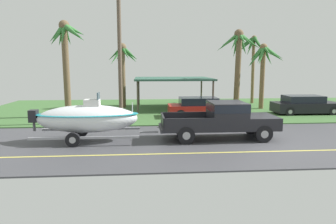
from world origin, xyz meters
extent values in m
cube|color=#424247|center=(0.00, 0.00, -0.03)|extent=(36.00, 8.00, 0.06)
cube|color=#3D6633|center=(0.00, 11.00, 0.00)|extent=(36.00, 14.00, 0.11)
cube|color=#DBCC4C|center=(0.00, -1.80, 0.00)|extent=(34.20, 0.12, 0.01)
cube|color=black|center=(-1.81, 0.63, 0.63)|extent=(5.54, 1.99, 0.22)
cube|color=black|center=(0.18, 0.63, 0.93)|extent=(1.55, 1.99, 0.38)
cube|color=black|center=(-1.43, 0.63, 1.27)|extent=(1.66, 1.99, 1.06)
cube|color=black|center=(-1.43, 0.63, 1.57)|extent=(1.68, 2.01, 0.38)
cube|color=black|center=(-3.42, 0.63, 0.76)|extent=(2.33, 1.99, 0.04)
cube|color=black|center=(-3.42, 1.58, 0.96)|extent=(2.33, 0.08, 0.45)
cube|color=black|center=(-3.42, -0.33, 0.96)|extent=(2.33, 0.08, 0.45)
cube|color=black|center=(-4.55, 0.63, 0.96)|extent=(0.08, 1.99, 0.45)
cube|color=#333338|center=(-4.65, 0.63, 0.57)|extent=(0.12, 1.79, 0.16)
sphere|color=#B2B2B7|center=(-4.77, 0.63, 0.62)|extent=(0.10, 0.10, 0.10)
cylinder|color=black|center=(0.10, 1.51, 0.40)|extent=(0.80, 0.28, 0.80)
cylinder|color=#9E9EA3|center=(0.10, 1.51, 0.40)|extent=(0.36, 0.29, 0.36)
cylinder|color=black|center=(0.10, -0.26, 0.40)|extent=(0.80, 0.28, 0.80)
cylinder|color=#9E9EA3|center=(0.10, -0.26, 0.40)|extent=(0.36, 0.29, 0.36)
cylinder|color=black|center=(-3.54, 1.51, 0.40)|extent=(0.80, 0.28, 0.80)
cylinder|color=#9E9EA3|center=(-3.54, 1.51, 0.40)|extent=(0.36, 0.29, 0.36)
cylinder|color=black|center=(-3.54, -0.26, 0.40)|extent=(0.80, 0.28, 0.80)
cylinder|color=#9E9EA3|center=(-3.54, -0.26, 0.40)|extent=(0.36, 0.29, 0.36)
cube|color=gray|center=(-5.22, 0.63, 0.38)|extent=(0.90, 0.10, 0.08)
cube|color=gray|center=(-8.08, 1.59, 0.38)|extent=(4.84, 0.12, 0.10)
cube|color=gray|center=(-8.08, -0.33, 0.38)|extent=(4.84, 0.12, 0.10)
cylinder|color=black|center=(-8.57, 1.65, 0.32)|extent=(0.64, 0.22, 0.64)
cylinder|color=#9E9EA3|center=(-8.57, 1.65, 0.32)|extent=(0.29, 0.23, 0.29)
cylinder|color=black|center=(-8.57, -0.39, 0.32)|extent=(0.64, 0.22, 0.64)
cylinder|color=#9E9EA3|center=(-8.57, -0.39, 0.32)|extent=(0.29, 0.23, 0.29)
ellipsoid|color=silver|center=(-8.08, 0.63, 1.07)|extent=(4.67, 1.80, 1.29)
ellipsoid|color=teal|center=(-8.08, 0.63, 1.30)|extent=(4.77, 1.84, 0.12)
cube|color=silver|center=(-7.85, 0.63, 1.66)|extent=(0.70, 0.60, 0.65)
cube|color=slate|center=(-7.55, 0.63, 2.13)|extent=(0.06, 0.56, 0.36)
cube|color=black|center=(-10.54, 0.63, 1.23)|extent=(0.36, 0.44, 0.56)
cylinder|color=#4C4C51|center=(-10.54, 0.63, 0.88)|extent=(0.12, 0.12, 0.71)
cylinder|color=silver|center=(-5.98, 0.63, 1.58)|extent=(0.04, 0.04, 0.50)
cube|color=#B21E19|center=(-1.49, 6.85, 0.53)|extent=(4.54, 1.82, 0.70)
cube|color=black|center=(-1.72, 6.85, 1.13)|extent=(2.54, 1.68, 0.50)
cylinder|color=black|center=(0.05, 7.68, 0.33)|extent=(0.66, 0.22, 0.66)
cylinder|color=#9E9EA3|center=(0.05, 7.68, 0.33)|extent=(0.30, 0.23, 0.30)
cylinder|color=black|center=(0.05, 6.03, 0.33)|extent=(0.66, 0.22, 0.66)
cylinder|color=#9E9EA3|center=(0.05, 6.03, 0.33)|extent=(0.30, 0.23, 0.30)
cylinder|color=black|center=(-3.03, 7.68, 0.33)|extent=(0.66, 0.22, 0.66)
cylinder|color=#9E9EA3|center=(-3.03, 7.68, 0.33)|extent=(0.30, 0.23, 0.30)
cylinder|color=black|center=(-3.03, 6.03, 0.33)|extent=(0.66, 0.22, 0.66)
cylinder|color=#9E9EA3|center=(-3.03, 6.03, 0.33)|extent=(0.30, 0.23, 0.30)
cube|color=black|center=(6.37, 7.58, 0.53)|extent=(4.71, 1.83, 0.70)
cube|color=black|center=(6.13, 7.58, 1.13)|extent=(2.64, 1.68, 0.50)
cylinder|color=black|center=(7.97, 8.41, 0.33)|extent=(0.66, 0.22, 0.66)
cylinder|color=#9E9EA3|center=(7.97, 8.41, 0.33)|extent=(0.30, 0.23, 0.30)
cylinder|color=black|center=(7.97, 6.76, 0.33)|extent=(0.66, 0.22, 0.66)
cylinder|color=#9E9EA3|center=(7.97, 6.76, 0.33)|extent=(0.30, 0.23, 0.30)
cylinder|color=black|center=(4.77, 8.41, 0.33)|extent=(0.66, 0.22, 0.66)
cylinder|color=#9E9EA3|center=(4.77, 8.41, 0.33)|extent=(0.30, 0.23, 0.30)
cylinder|color=black|center=(4.77, 6.76, 0.33)|extent=(0.66, 0.22, 0.66)
cylinder|color=#9E9EA3|center=(4.77, 6.76, 0.33)|extent=(0.30, 0.23, 0.30)
cylinder|color=#4C4238|center=(-0.25, 13.59, 1.20)|extent=(0.14, 0.14, 2.40)
cylinder|color=#4C4238|center=(-0.25, 8.83, 1.20)|extent=(0.14, 0.14, 2.40)
cylinder|color=#4C4238|center=(-5.89, 13.59, 1.20)|extent=(0.14, 0.14, 2.40)
cylinder|color=#4C4238|center=(-5.89, 8.83, 1.20)|extent=(0.14, 0.14, 2.40)
cube|color=#2D5647|center=(-3.07, 11.21, 2.47)|extent=(6.14, 5.25, 0.14)
cylinder|color=brown|center=(4.66, 14.14, 3.01)|extent=(0.28, 0.47, 6.03)
cone|color=#286028|center=(5.13, 14.21, 5.44)|extent=(1.24, 0.49, 1.36)
cone|color=#286028|center=(5.16, 14.48, 5.53)|extent=(1.40, 1.11, 1.26)
cone|color=#286028|center=(4.71, 15.09, 5.56)|extent=(0.52, 2.11, 1.30)
cone|color=#286028|center=(4.05, 14.87, 5.56)|extent=(1.62, 1.85, 1.28)
cone|color=#286028|center=(3.85, 14.20, 5.30)|extent=(1.86, 0.45, 1.69)
cone|color=#286028|center=(4.20, 13.72, 5.23)|extent=(1.31, 1.24, 1.79)
cone|color=#286028|center=(4.66, 13.41, 5.63)|extent=(0.42, 1.66, 1.16)
cone|color=#286028|center=(5.11, 13.65, 5.17)|extent=(1.33, 1.38, 1.92)
sphere|color=brown|center=(4.66, 14.14, 6.03)|extent=(0.45, 0.45, 0.45)
cylinder|color=brown|center=(4.11, 10.41, 2.49)|extent=(0.37, 0.38, 4.98)
cone|color=#387A38|center=(5.00, 10.58, 4.53)|extent=(2.01, 0.75, 1.22)
cone|color=#387A38|center=(4.59, 10.69, 4.27)|extent=(1.33, 0.96, 1.60)
cone|color=#387A38|center=(4.19, 11.22, 4.36)|extent=(0.58, 1.90, 1.54)
cone|color=#387A38|center=(3.81, 11.01, 4.49)|extent=(1.10, 1.62, 1.32)
cone|color=#387A38|center=(3.61, 10.66, 4.22)|extent=(1.48, 1.04, 1.76)
cone|color=#387A38|center=(3.52, 10.26, 4.24)|extent=(1.52, 0.69, 1.69)
cone|color=#387A38|center=(3.76, 9.90, 4.29)|extent=(1.19, 1.48, 1.63)
cone|color=#387A38|center=(4.16, 9.77, 4.65)|extent=(0.41, 1.43, 0.91)
cone|color=#387A38|center=(4.68, 9.83, 4.43)|extent=(1.62, 1.62, 1.44)
sphere|color=brown|center=(4.11, 10.41, 4.98)|extent=(0.60, 0.60, 0.60)
cylinder|color=brown|center=(-10.65, 7.57, 3.08)|extent=(0.43, 0.55, 6.17)
cone|color=#387A38|center=(-10.01, 7.61, 5.86)|extent=(1.49, 0.52, 1.00)
cone|color=#387A38|center=(-10.10, 8.10, 5.71)|extent=(1.51, 1.47, 1.25)
cone|color=#387A38|center=(-10.64, 8.39, 5.58)|extent=(0.34, 1.82, 1.44)
cone|color=#387A38|center=(-10.95, 8.00, 5.53)|extent=(1.12, 1.33, 1.53)
cone|color=#387A38|center=(-11.13, 7.52, 5.62)|extent=(1.27, 0.49, 1.33)
cone|color=#387A38|center=(-11.03, 7.28, 5.51)|extent=(1.26, 1.09, 1.56)
cone|color=#387A38|center=(-10.63, 7.09, 5.52)|extent=(0.39, 1.25, 1.50)
cone|color=#387A38|center=(-9.98, 6.97, 5.72)|extent=(1.76, 1.66, 1.28)
sphere|color=brown|center=(-10.65, 7.57, 6.17)|extent=(0.69, 0.69, 0.69)
cylinder|color=brown|center=(1.84, 9.69, 2.96)|extent=(0.44, 0.77, 5.94)
cone|color=#387A38|center=(2.75, 9.80, 5.38)|extent=(2.04, 0.58, 1.40)
cone|color=#387A38|center=(2.30, 10.16, 5.17)|extent=(1.46, 1.46, 1.80)
cone|color=#387A38|center=(1.84, 10.34, 5.05)|extent=(0.40, 1.61, 1.98)
cone|color=#387A38|center=(1.35, 10.30, 5.51)|extent=(1.34, 1.55, 1.13)
cone|color=#387A38|center=(1.01, 9.70, 5.28)|extent=(1.89, 0.38, 1.57)
cone|color=#387A38|center=(1.43, 9.23, 5.29)|extent=(1.21, 1.30, 1.49)
cone|color=#387A38|center=(1.92, 9.12, 5.53)|extent=(0.52, 1.38, 1.07)
cone|color=#387A38|center=(2.18, 9.18, 5.50)|extent=(1.04, 1.34, 1.11)
sphere|color=brown|center=(1.84, 9.69, 5.93)|extent=(0.70, 0.70, 0.70)
cylinder|color=brown|center=(-7.16, 11.97, 2.50)|extent=(0.43, 0.50, 5.01)
cone|color=#2D6B2D|center=(-6.54, 11.84, 4.51)|extent=(1.57, 0.70, 1.33)
cone|color=#2D6B2D|center=(-6.61, 12.65, 4.42)|extent=(1.58, 1.82, 1.54)
cone|color=#2D6B2D|center=(-7.46, 12.70, 4.49)|extent=(0.96, 1.75, 1.32)
cone|color=#2D6B2D|center=(-7.74, 12.03, 4.48)|extent=(1.38, 0.42, 1.28)
cone|color=#2D6B2D|center=(-7.58, 11.41, 4.31)|extent=(1.21, 1.47, 1.61)
cone|color=#2D6B2D|center=(-6.87, 11.36, 4.53)|extent=(0.92, 1.50, 1.20)
sphere|color=brown|center=(-7.16, 11.97, 5.01)|extent=(0.69, 0.69, 0.69)
cylinder|color=brown|center=(-6.86, 5.17, 4.27)|extent=(0.24, 0.24, 8.53)
camera|label=1|loc=(-5.44, -13.85, 3.55)|focal=32.91mm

